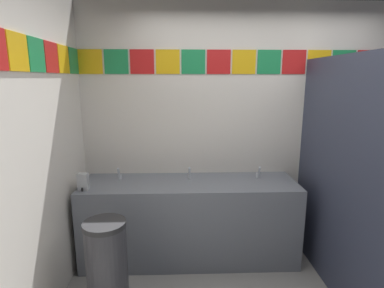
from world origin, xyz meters
TOP-DOWN VIEW (x-y plane):
  - wall_back at (0.00, 1.45)m, footprint 3.64×0.09m
  - wall_side at (-1.86, -0.00)m, footprint 0.09×2.82m
  - vanity_counter at (-0.70, 1.10)m, footprint 2.14×0.62m
  - faucet_left at (-1.41, 1.19)m, footprint 0.04×0.10m
  - faucet_center at (-0.70, 1.19)m, footprint 0.04×0.10m
  - faucet_right at (0.02, 1.19)m, footprint 0.04×0.10m
  - soap_dispenser at (-1.69, 0.91)m, footprint 0.09×0.09m
  - stall_divider at (0.70, 0.35)m, footprint 0.92×1.59m
  - toilet at (1.18, 0.94)m, footprint 0.39×0.49m
  - trash_bin at (-1.36, 0.32)m, footprint 0.32×0.32m

SIDE VIEW (x-z plane):
  - toilet at x=1.18m, z-range -0.07..0.67m
  - trash_bin at x=-1.36m, z-range 0.00..0.79m
  - vanity_counter at x=-0.70m, z-range 0.01..0.84m
  - faucet_left at x=-1.41m, z-range 0.81..0.95m
  - faucet_center at x=-0.70m, z-range 0.81..0.95m
  - faucet_right at x=0.02m, z-range 0.81..0.95m
  - soap_dispenser at x=-1.69m, z-range 0.82..0.98m
  - stall_divider at x=0.70m, z-range 0.00..2.03m
  - wall_back at x=0.00m, z-range 0.01..2.61m
  - wall_side at x=-1.86m, z-range 0.01..2.61m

